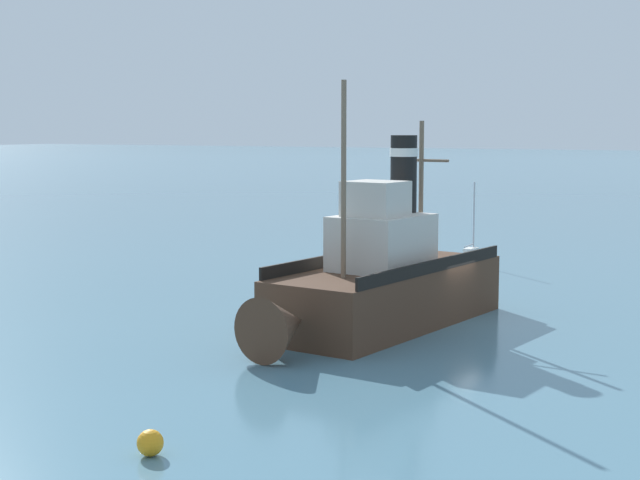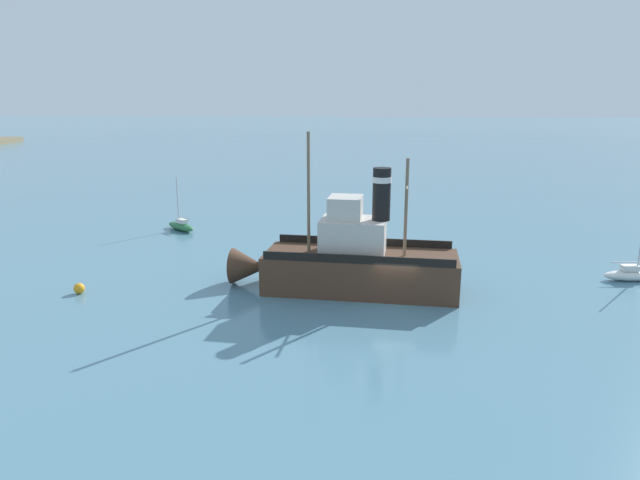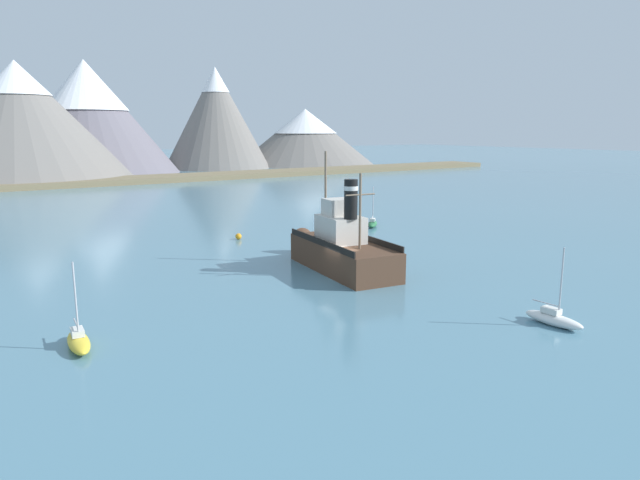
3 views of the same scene
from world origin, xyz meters
name	(u,v)px [view 2 (image 2 of 3)]	position (x,y,z in m)	size (l,w,h in m)	color
ground_plane	(393,301)	(0.00, 0.00, 0.00)	(600.00, 600.00, 0.00)	teal
old_tugboat	(351,262)	(2.06, 2.54, 1.83)	(5.97, 14.72, 9.90)	#4C3323
sailboat_white	(632,274)	(4.48, -16.28, 0.43)	(1.23, 3.83, 4.90)	white
sailboat_green	(181,226)	(18.06, 17.70, 0.43)	(3.42, 3.51, 4.90)	#286B3D
mooring_buoy	(79,288)	(0.81, 19.48, 0.34)	(0.67, 0.67, 0.67)	orange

